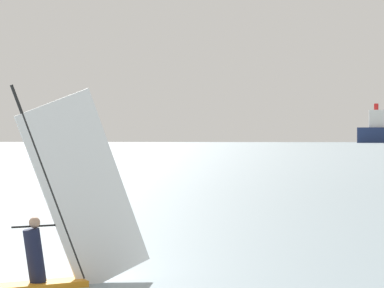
{
  "coord_description": "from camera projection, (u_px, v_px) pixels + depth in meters",
  "views": [
    {
      "loc": [
        8.84,
        -15.15,
        2.84
      ],
      "look_at": [
        3.43,
        14.14,
        2.69
      ],
      "focal_mm": 78.34,
      "sensor_mm": 36.0,
      "label": 1
    }
  ],
  "objects": [
    {
      "name": "windsurfer",
      "position": [
        53.0,
        232.0,
        16.09
      ],
      "size": [
        3.39,
        2.89,
        4.05
      ],
      "rotation": [
        0.0,
        0.0,
        3.83
      ],
      "color": "orange",
      "rests_on": "ground_plane"
    }
  ]
}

